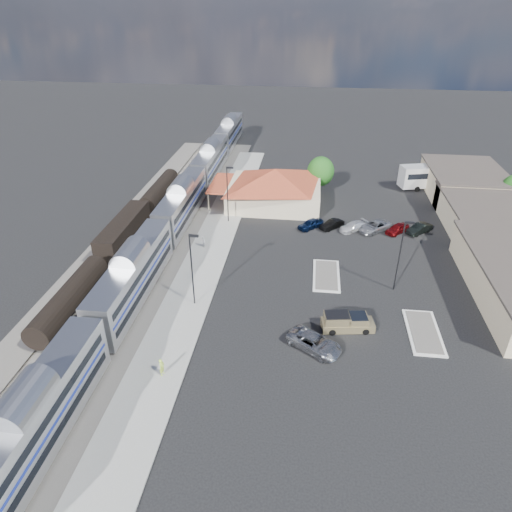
# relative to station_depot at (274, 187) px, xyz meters

# --- Properties ---
(ground) EXTENTS (280.00, 280.00, 0.00)m
(ground) POSITION_rel_station_depot_xyz_m (4.56, -24.00, -3.13)
(ground) COLOR black
(ground) RESTS_ON ground
(railbed) EXTENTS (16.00, 100.00, 0.12)m
(railbed) POSITION_rel_station_depot_xyz_m (-16.44, -16.00, -3.07)
(railbed) COLOR #4C4944
(railbed) RESTS_ON ground
(platform) EXTENTS (5.50, 92.00, 0.18)m
(platform) POSITION_rel_station_depot_xyz_m (-7.44, -18.00, -3.04)
(platform) COLOR gray
(platform) RESTS_ON ground
(passenger_train) EXTENTS (3.00, 104.00, 5.55)m
(passenger_train) POSITION_rel_station_depot_xyz_m (-13.44, -8.64, -0.26)
(passenger_train) COLOR silver
(passenger_train) RESTS_ON ground
(freight_cars) EXTENTS (2.80, 46.00, 4.00)m
(freight_cars) POSITION_rel_station_depot_xyz_m (-19.44, -17.32, -1.21)
(freight_cars) COLOR black
(freight_cars) RESTS_ON ground
(station_depot) EXTENTS (18.35, 12.24, 6.20)m
(station_depot) POSITION_rel_station_depot_xyz_m (0.00, 0.00, 0.00)
(station_depot) COLOR beige
(station_depot) RESTS_ON ground
(buildings_east) EXTENTS (14.40, 51.40, 4.80)m
(buildings_east) POSITION_rel_station_depot_xyz_m (32.56, -9.72, -0.86)
(buildings_east) COLOR #C6B28C
(buildings_east) RESTS_ON ground
(traffic_island_south) EXTENTS (3.30, 7.50, 0.21)m
(traffic_island_south) POSITION_rel_station_depot_xyz_m (8.56, -22.00, -3.03)
(traffic_island_south) COLOR silver
(traffic_island_south) RESTS_ON ground
(traffic_island_north) EXTENTS (3.30, 7.50, 0.21)m
(traffic_island_north) POSITION_rel_station_depot_xyz_m (18.56, -32.00, -3.03)
(traffic_island_north) COLOR silver
(traffic_island_north) RESTS_ON ground
(lamp_plat_s) EXTENTS (1.08, 0.25, 9.00)m
(lamp_plat_s) POSITION_rel_station_depot_xyz_m (-6.34, -30.00, 2.21)
(lamp_plat_s) COLOR black
(lamp_plat_s) RESTS_ON ground
(lamp_plat_n) EXTENTS (1.08, 0.25, 9.00)m
(lamp_plat_n) POSITION_rel_station_depot_xyz_m (-6.34, -8.00, 2.21)
(lamp_plat_n) COLOR black
(lamp_plat_n) RESTS_ON ground
(lamp_lot) EXTENTS (1.08, 0.25, 9.00)m
(lamp_lot) POSITION_rel_station_depot_xyz_m (16.66, -24.00, 2.21)
(lamp_lot) COLOR black
(lamp_lot) RESTS_ON ground
(tree_depot) EXTENTS (4.71, 4.71, 6.63)m
(tree_depot) POSITION_rel_station_depot_xyz_m (7.56, 6.00, 0.89)
(tree_depot) COLOR #382314
(tree_depot) RESTS_ON ground
(pickup_truck) EXTENTS (5.69, 2.77, 1.89)m
(pickup_truck) POSITION_rel_station_depot_xyz_m (10.63, -32.37, -2.24)
(pickup_truck) COLOR tan
(pickup_truck) RESTS_ON ground
(suv) EXTENTS (6.21, 5.32, 1.58)m
(suv) POSITION_rel_station_depot_xyz_m (7.21, -35.89, -2.34)
(suv) COLOR gray
(suv) RESTS_ON ground
(coach_bus) EXTENTS (13.71, 6.22, 4.30)m
(coach_bus) POSITION_rel_station_depot_xyz_m (28.56, 11.10, -0.65)
(coach_bus) COLOR silver
(coach_bus) RESTS_ON ground
(person_a) EXTENTS (0.54, 0.72, 1.78)m
(person_a) POSITION_rel_station_depot_xyz_m (-6.68, -41.38, -2.06)
(person_a) COLOR #BBE146
(person_a) RESTS_ON platform
(person_b) EXTENTS (0.72, 0.86, 1.58)m
(person_b) POSITION_rel_station_depot_xyz_m (-8.45, -16.67, -2.16)
(person_b) COLOR silver
(person_b) RESTS_ON platform
(parked_car_a) EXTENTS (4.25, 4.10, 1.44)m
(parked_car_a) POSITION_rel_station_depot_xyz_m (6.28, -8.57, -2.41)
(parked_car_a) COLOR #0B1939
(parked_car_a) RESTS_ON ground
(parked_car_b) EXTENTS (3.89, 3.76, 1.32)m
(parked_car_b) POSITION_rel_station_depot_xyz_m (9.48, -8.27, -2.47)
(parked_car_b) COLOR black
(parked_car_b) RESTS_ON ground
(parked_car_c) EXTENTS (4.81, 4.30, 1.34)m
(parked_car_c) POSITION_rel_station_depot_xyz_m (12.68, -8.57, -2.46)
(parked_car_c) COLOR white
(parked_car_c) RESTS_ON ground
(parked_car_d) EXTENTS (5.78, 5.41, 1.51)m
(parked_car_d) POSITION_rel_station_depot_xyz_m (15.88, -8.27, -2.38)
(parked_car_d) COLOR #95989E
(parked_car_d) RESTS_ON ground
(parked_car_e) EXTENTS (4.10, 4.11, 1.41)m
(parked_car_e) POSITION_rel_station_depot_xyz_m (19.08, -8.57, -2.43)
(parked_car_e) COLOR maroon
(parked_car_e) RESTS_ON ground
(parked_car_f) EXTENTS (4.33, 4.10, 1.46)m
(parked_car_f) POSITION_rel_station_depot_xyz_m (22.28, -8.27, -2.40)
(parked_car_f) COLOR black
(parked_car_f) RESTS_ON ground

